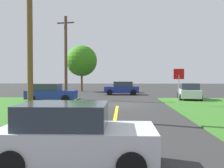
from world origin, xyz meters
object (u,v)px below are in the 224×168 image
Objects in this scene: parked_car_near_building at (50,93)px; car_approaching_junction at (121,88)px; car_behind_on_main_road at (74,135)px; utility_pole_mid at (66,57)px; stop_sign at (179,80)px; utility_pole_near at (30,38)px; car_on_crossroad at (189,92)px; oak_tree_left at (82,61)px.

parked_car_near_building is 11.42m from car_approaching_junction.
utility_pole_mid reaches higher than car_behind_on_main_road.
car_behind_on_main_road is at bearing 75.38° from stop_sign.
parked_car_near_building is 0.51× the size of utility_pole_near.
utility_pole_near is at bearing 35.57° from stop_sign.
utility_pole_near is (-5.27, -17.73, 3.69)m from car_approaching_junction.
car_on_crossroad is 0.92× the size of parked_car_near_building.
parked_car_near_building is 9.07m from utility_pole_near.
car_behind_on_main_road is at bearing 165.97° from car_on_crossroad.
parked_car_near_building is at bearing -104.99° from utility_pole_mid.
car_approaching_junction is at bearing 73.45° from utility_pole_near.
oak_tree_left is at bearing -52.75° from car_approaching_junction.
oak_tree_left is (-0.66, 24.44, 0.04)m from utility_pole_near.
utility_pole_near is at bearing 69.23° from car_approaching_junction.
stop_sign is 11.22m from parked_car_near_building.
oak_tree_left is at bearing -54.76° from stop_sign.
car_on_crossroad is at bearing 127.69° from car_approaching_junction.
utility_pole_mid reaches higher than car_approaching_junction.
car_approaching_junction is 0.49× the size of utility_pole_near.
utility_pole_near is at bearing 138.96° from car_on_crossroad.
stop_sign reaches higher than car_on_crossroad.
car_behind_on_main_road is at bearing -64.83° from utility_pole_near.
car_behind_on_main_road is 0.91× the size of car_approaching_junction.
utility_pole_mid is (0.80, 2.97, 3.43)m from parked_car_near_building.
car_on_crossroad is at bearing -48.31° from oak_tree_left.
utility_pole_mid is (-4.44, 20.12, 3.43)m from car_behind_on_main_road.
car_behind_on_main_road is at bearing 83.48° from car_approaching_junction.
utility_pole_mid is at bearing 102.69° from car_behind_on_main_road.
car_on_crossroad is at bearing 68.88° from car_behind_on_main_road.
utility_pole_near reaches higher than car_on_crossroad.
car_on_crossroad is at bearing 41.60° from utility_pole_near.
oak_tree_left is (-10.41, 19.04, 2.51)m from stop_sign.
oak_tree_left is (-5.93, 6.71, 3.74)m from car_approaching_junction.
car_behind_on_main_road is at bearing -70.62° from parked_car_near_building.
parked_car_near_building is at bearing -8.02° from stop_sign.
car_on_crossroad is 12.53m from utility_pole_mid.
parked_car_near_building is at bearing 107.33° from car_on_crossroad.
car_on_crossroad is at bearing -3.42° from utility_pole_mid.
car_approaching_junction is at bearing 49.91° from utility_pole_mid.
parked_car_near_building is 0.54× the size of utility_pole_mid.
car_behind_on_main_road is 0.57× the size of oak_tree_left.
car_on_crossroad is 9.76m from car_approaching_junction.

